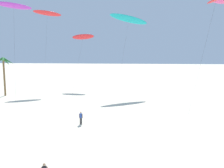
# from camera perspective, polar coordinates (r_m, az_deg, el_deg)

# --- Properties ---
(palm_tree_1) EXTENTS (4.20, 4.05, 7.99)m
(palm_tree_1) POSITION_cam_1_polar(r_m,az_deg,el_deg) (56.70, -23.20, 4.03)
(palm_tree_1) COLOR brown
(palm_tree_1) RESTS_ON ground
(flying_kite_0) EXTENTS (8.59, 5.93, 17.54)m
(flying_kite_0) POSITION_cam_1_polar(r_m,az_deg,el_deg) (56.55, 3.80, 14.38)
(flying_kite_0) COLOR #19B2B7
(flying_kite_0) RESTS_ON ground
(flying_kite_2) EXTENTS (5.86, 7.55, 17.46)m
(flying_kite_2) POSITION_cam_1_polar(r_m,az_deg,el_deg) (45.88, -21.27, 16.09)
(flying_kite_2) COLOR purple
(flying_kite_2) RESTS_ON ground
(flying_kite_3) EXTENTS (6.67, 6.58, 20.53)m
(flying_kite_3) POSITION_cam_1_polar(r_m,az_deg,el_deg) (62.62, 23.96, 16.65)
(flying_kite_3) COLOR #EA5193
(flying_kite_3) RESTS_ON ground
(flying_kite_4) EXTENTS (5.60, 9.02, 13.40)m
(flying_kite_4) POSITION_cam_1_polar(r_m,az_deg,el_deg) (63.31, -6.53, 10.51)
(flying_kite_4) COLOR red
(flying_kite_4) RESTS_ON ground
(flying_kite_5) EXTENTS (6.46, 8.48, 18.72)m
(flying_kite_5) POSITION_cam_1_polar(r_m,az_deg,el_deg) (62.47, -14.35, 15.17)
(flying_kite_5) COLOR red
(flying_kite_5) RESTS_ON ground
(person_foreground_walker) EXTENTS (0.51, 0.23, 1.70)m
(person_foreground_walker) POSITION_cam_1_polar(r_m,az_deg,el_deg) (33.46, -7.02, -7.46)
(person_foreground_walker) COLOR black
(person_foreground_walker) RESTS_ON ground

